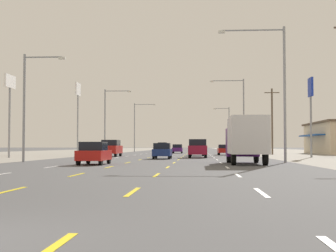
% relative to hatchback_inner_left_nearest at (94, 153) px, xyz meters
% --- Properties ---
extents(ground_plane, '(572.00, 572.00, 0.00)m').
position_rel_hatchback_inner_left_nearest_xyz_m(ground_plane, '(3.51, 40.20, -0.78)').
color(ground_plane, '#4C4C4F').
extents(lot_apron_left, '(28.00, 440.00, 0.01)m').
position_rel_hatchback_inner_left_nearest_xyz_m(lot_apron_left, '(-21.24, 40.20, -0.78)').
color(lot_apron_left, gray).
rests_on(lot_apron_left, ground).
extents(lane_markings, '(10.64, 227.60, 0.01)m').
position_rel_hatchback_inner_left_nearest_xyz_m(lane_markings, '(3.51, 78.70, -0.78)').
color(lane_markings, white).
rests_on(lane_markings, ground).
extents(hatchback_inner_left_nearest, '(1.72, 3.90, 1.54)m').
position_rel_hatchback_inner_left_nearest_xyz_m(hatchback_inner_left_nearest, '(0.00, 0.00, 0.00)').
color(hatchback_inner_left_nearest, red).
rests_on(hatchback_inner_left_nearest, ground).
extents(box_truck_far_right_near, '(2.40, 7.20, 3.23)m').
position_rel_hatchback_inner_left_nearest_xyz_m(box_truck_far_right_near, '(10.40, 1.62, 1.05)').
color(box_truck_far_right_near, '#4C196B').
rests_on(box_truck_far_right_near, ground).
extents(hatchback_center_turn_mid, '(1.72, 3.90, 1.54)m').
position_rel_hatchback_inner_left_nearest_xyz_m(hatchback_center_turn_mid, '(3.56, 14.42, 0.00)').
color(hatchback_center_turn_mid, navy).
rests_on(hatchback_center_turn_mid, ground).
extents(suv_inner_right_midfar, '(1.98, 4.90, 1.98)m').
position_rel_hatchback_inner_left_nearest_xyz_m(suv_inner_right_midfar, '(7.01, 19.36, 0.24)').
color(suv_inner_right_midfar, maroon).
rests_on(suv_inner_right_midfar, ground).
extents(suv_far_left_far, '(1.98, 4.90, 1.98)m').
position_rel_hatchback_inner_left_nearest_xyz_m(suv_far_left_far, '(-3.29, 24.10, 0.24)').
color(suv_far_left_far, red).
rests_on(suv_far_left_far, ground).
extents(sedan_inner_right_farther, '(1.80, 4.50, 1.46)m').
position_rel_hatchback_inner_left_nearest_xyz_m(sedan_inner_right_farther, '(6.90, 28.69, -0.03)').
color(sedan_inner_right_farther, '#235B2D').
rests_on(sedan_inner_right_farther, ground).
extents(sedan_far_right_farthest, '(1.80, 4.50, 1.46)m').
position_rel_hatchback_inner_left_nearest_xyz_m(sedan_far_right_farthest, '(10.71, 34.95, -0.03)').
color(sedan_far_right_farthest, red).
rests_on(sedan_far_right_farthest, ground).
extents(hatchback_center_turn_distant_a, '(1.72, 3.90, 1.54)m').
position_rel_hatchback_inner_left_nearest_xyz_m(hatchback_center_turn_distant_a, '(3.51, 49.88, 0.00)').
color(hatchback_center_turn_distant_a, '#4C196B').
rests_on(hatchback_center_turn_distant_a, ground).
extents(suv_inner_left_distant_b, '(1.98, 4.90, 1.98)m').
position_rel_hatchback_inner_left_nearest_xyz_m(suv_inner_left_distant_b, '(-0.23, 65.50, 0.24)').
color(suv_inner_left_distant_b, '#4C196B').
rests_on(suv_inner_left_distant_b, ground).
extents(sedan_inner_right_distant_c, '(1.80, 4.50, 1.46)m').
position_rel_hatchback_inner_left_nearest_xyz_m(sedan_inner_right_distant_c, '(6.96, 84.85, -0.03)').
color(sedan_inner_right_distant_c, '#B28C33').
rests_on(sedan_inner_right_distant_c, ground).
extents(pole_sign_left_row_1, '(0.24, 2.72, 8.95)m').
position_rel_hatchback_inner_left_nearest_xyz_m(pole_sign_left_row_1, '(-13.26, 17.97, 6.19)').
color(pole_sign_left_row_1, gray).
rests_on(pole_sign_left_row_1, ground).
extents(pole_sign_left_row_2, '(0.24, 2.69, 11.38)m').
position_rel_hatchback_inner_left_nearest_xyz_m(pole_sign_left_row_2, '(-12.16, 42.69, 8.12)').
color(pole_sign_left_row_2, gray).
rests_on(pole_sign_left_row_2, ground).
extents(pole_sign_right_row_1, '(0.24, 1.68, 8.85)m').
position_rel_hatchback_inner_left_nearest_xyz_m(pole_sign_right_row_1, '(19.57, 21.52, 5.78)').
color(pole_sign_right_row_1, gray).
rests_on(pole_sign_right_row_1, ground).
extents(streetlight_left_row_0, '(3.38, 0.26, 8.53)m').
position_rel_hatchback_inner_left_nearest_xyz_m(streetlight_left_row_0, '(-6.30, 4.62, 4.14)').
color(streetlight_left_row_0, gray).
rests_on(streetlight_left_row_0, ground).
extents(streetlight_right_row_0, '(5.12, 0.26, 10.42)m').
position_rel_hatchback_inner_left_nearest_xyz_m(streetlight_right_row_0, '(13.11, 4.62, 5.33)').
color(streetlight_right_row_0, gray).
rests_on(streetlight_right_row_0, ground).
extents(streetlight_left_row_1, '(4.03, 0.26, 9.61)m').
position_rel_hatchback_inner_left_nearest_xyz_m(streetlight_left_row_1, '(-6.24, 37.04, 4.78)').
color(streetlight_left_row_1, gray).
rests_on(streetlight_left_row_1, ground).
extents(streetlight_right_row_1, '(4.97, 0.26, 11.00)m').
position_rel_hatchback_inner_left_nearest_xyz_m(streetlight_right_row_1, '(13.16, 37.04, 5.61)').
color(streetlight_right_row_1, gray).
rests_on(streetlight_right_row_1, ground).
extents(streetlight_left_row_2, '(4.68, 0.26, 10.47)m').
position_rel_hatchback_inner_left_nearest_xyz_m(streetlight_left_row_2, '(-6.17, 69.47, 5.30)').
color(streetlight_left_row_2, gray).
rests_on(streetlight_left_row_2, ground).
extents(streetlight_right_row_2, '(3.39, 0.26, 9.52)m').
position_rel_hatchback_inner_left_nearest_xyz_m(streetlight_right_row_2, '(13.34, 69.47, 4.66)').
color(streetlight_right_row_2, gray).
rests_on(streetlight_right_row_2, ground).
extents(utility_pole_right_row_1, '(2.20, 0.26, 9.67)m').
position_rel_hatchback_inner_left_nearest_xyz_m(utility_pole_right_row_1, '(17.87, 38.11, 4.25)').
color(utility_pole_right_row_1, brown).
rests_on(utility_pole_right_row_1, ground).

